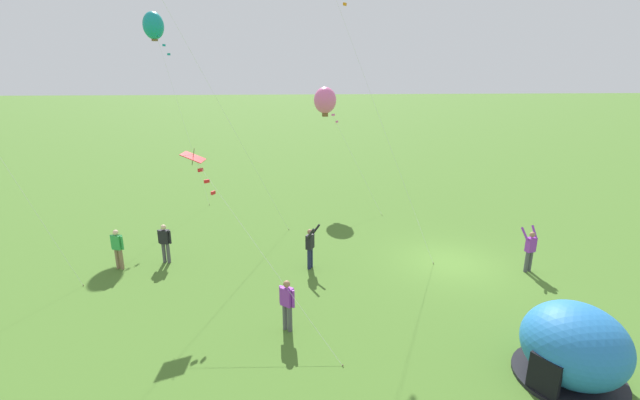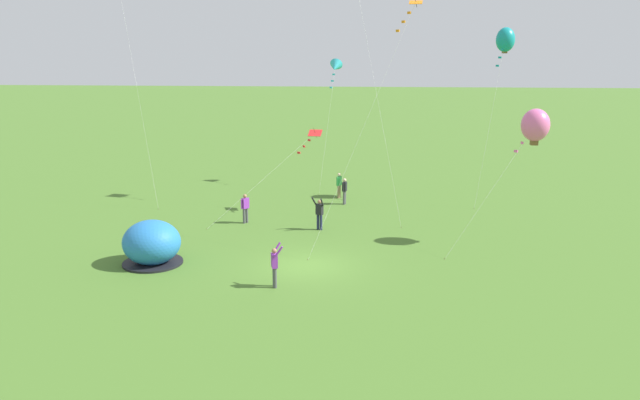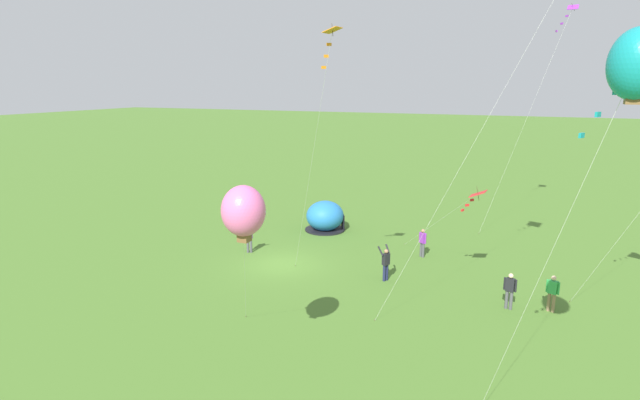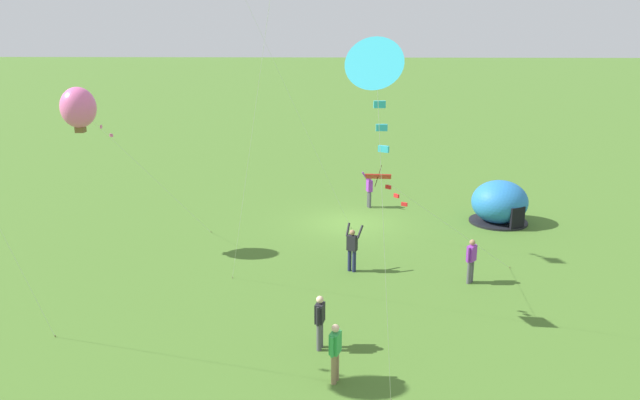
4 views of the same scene
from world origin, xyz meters
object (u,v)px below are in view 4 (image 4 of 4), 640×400
(person_strolling, at_px, (335,350))
(kite_red, at_px, (385,183))
(kite_pink, at_px, (78,108))
(person_center_field, at_px, (369,189))
(popup_tent, at_px, (500,203))
(person_watching_sky, at_px, (471,259))
(kite_cyan, at_px, (377,75))
(person_near_tent, at_px, (320,320))
(person_arms_raised, at_px, (352,247))

(person_strolling, height_order, kite_red, kite_red)
(person_strolling, xyz_separation_m, kite_pink, (10.32, -9.56, 5.21))
(person_center_field, bearing_deg, person_strolling, 84.22)
(popup_tent, distance_m, person_watching_sky, 7.97)
(kite_red, height_order, kite_pink, kite_pink)
(popup_tent, relative_size, person_center_field, 1.49)
(person_watching_sky, relative_size, person_center_field, 0.91)
(kite_red, height_order, kite_cyan, kite_cyan)
(person_near_tent, bearing_deg, person_arms_raised, -100.05)
(person_center_field, bearing_deg, kite_red, 89.15)
(person_center_field, relative_size, kite_cyan, 0.20)
(person_near_tent, relative_size, kite_pink, 0.25)
(person_strolling, xyz_separation_m, kite_red, (-1.50, -3.80, 3.69))
(kite_cyan, bearing_deg, person_center_field, -92.78)
(popup_tent, relative_size, person_arms_raised, 1.49)
(popup_tent, bearing_deg, kite_cyan, 69.23)
(person_arms_raised, xyz_separation_m, kite_red, (-0.88, 4.08, 3.66))
(popup_tent, relative_size, kite_red, 0.46)
(popup_tent, height_order, kite_pink, kite_pink)
(kite_pink, height_order, kite_cyan, kite_cyan)
(person_near_tent, bearing_deg, kite_pink, -38.30)
(person_strolling, bearing_deg, person_center_field, -95.78)
(person_center_field, distance_m, kite_pink, 14.93)
(kite_red, bearing_deg, person_watching_sky, -138.99)
(person_watching_sky, bearing_deg, person_center_field, -71.27)
(person_arms_raised, xyz_separation_m, person_center_field, (-1.07, -8.85, 0.00))
(person_near_tent, bearing_deg, person_strolling, 104.68)
(person_center_field, bearing_deg, person_watching_sky, 108.73)
(person_arms_raised, distance_m, kite_cyan, 14.87)
(person_center_field, bearing_deg, kite_pink, 30.86)
(person_watching_sky, xyz_separation_m, kite_cyan, (4.39, 11.75, 7.67))
(person_near_tent, height_order, kite_pink, kite_pink)
(person_arms_raised, xyz_separation_m, person_near_tent, (1.08, 6.11, -0.03))
(popup_tent, distance_m, kite_cyan, 21.89)
(kite_pink, xyz_separation_m, kite_cyan, (-10.97, 14.43, 2.46))
(popup_tent, distance_m, person_center_field, 6.68)
(person_center_field, xyz_separation_m, person_near_tent, (2.16, 14.97, -0.03))
(person_arms_raised, bearing_deg, kite_cyan, 90.10)
(person_arms_raised, height_order, person_center_field, same)
(kite_red, xyz_separation_m, kite_cyan, (0.86, 8.68, 3.98))
(kite_pink, relative_size, kite_cyan, 0.76)
(person_near_tent, relative_size, kite_red, 0.28)
(person_watching_sky, height_order, person_near_tent, same)
(popup_tent, bearing_deg, kite_red, 58.58)
(person_strolling, relative_size, kite_cyan, 0.19)
(person_strolling, height_order, person_near_tent, same)
(popup_tent, height_order, person_near_tent, popup_tent)
(person_strolling, relative_size, kite_red, 0.28)
(person_center_field, xyz_separation_m, kite_red, (0.19, 12.94, 3.66))
(popup_tent, height_order, kite_cyan, kite_cyan)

